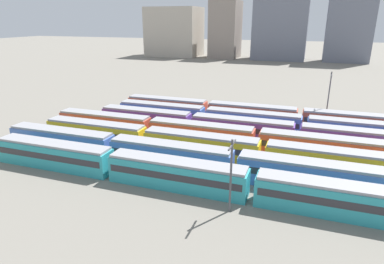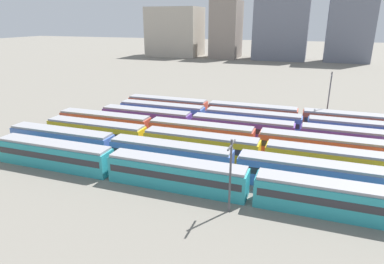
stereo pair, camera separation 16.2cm
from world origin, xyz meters
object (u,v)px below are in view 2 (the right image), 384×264
object	(u,v)px
train_track_1	(170,155)
catenary_pole_1	(329,96)
train_track_3	(201,134)
train_track_6	(300,118)
train_track_5	(252,121)
train_track_4	(297,134)
train_track_2	(263,153)
catenary_pole_0	(230,172)

from	to	relation	value
train_track_1	catenary_pole_1	bearing A→B (deg)	53.31
train_track_3	train_track_6	world-z (taller)	same
train_track_5	catenary_pole_1	size ratio (longest dim) A/B	5.18
train_track_4	train_track_6	xyz separation A→B (m)	(-0.00, 10.40, 0.00)
train_track_5	train_track_6	xyz separation A→B (m)	(8.43, 5.20, 0.00)
train_track_3	train_track_2	bearing A→B (deg)	-25.03
train_track_6	catenary_pole_0	xyz separation A→B (m)	(-5.96, -34.40, 2.88)
train_track_2	catenary_pole_1	size ratio (longest dim) A/B	6.93
train_track_3	train_track_1	bearing A→B (deg)	-96.42
train_track_5	train_track_1	bearing A→B (deg)	-111.47
train_track_4	catenary_pole_0	xyz separation A→B (m)	(-5.97, -24.00, 2.88)
train_track_1	train_track_2	size ratio (longest dim) A/B	0.75
train_track_3	train_track_5	distance (m)	12.54
train_track_3	train_track_6	distance (m)	21.95
train_track_1	train_track_3	distance (m)	10.47
train_track_2	train_track_5	xyz separation A→B (m)	(-4.13, 15.60, -0.00)
train_track_6	catenary_pole_0	distance (m)	35.03
train_track_5	train_track_2	bearing A→B (deg)	-75.18
train_track_4	catenary_pole_1	world-z (taller)	catenary_pole_1
train_track_2	catenary_pole_0	world-z (taller)	catenary_pole_0
train_track_2	train_track_5	bearing A→B (deg)	104.82
train_track_2	catenary_pole_1	xyz separation A→B (m)	(9.21, 23.69, 4.04)
catenary_pole_0	catenary_pole_1	distance (m)	38.85
train_track_4	catenary_pole_1	xyz separation A→B (m)	(4.91, 13.29, 4.04)
train_track_4	train_track_5	size ratio (longest dim) A/B	1.34
train_track_2	train_track_4	world-z (taller)	same
train_track_1	catenary_pole_1	size ratio (longest dim) A/B	5.18
train_track_3	catenary_pole_0	distance (m)	21.25
train_track_4	catenary_pole_0	world-z (taller)	catenary_pole_0
train_track_1	train_track_4	size ratio (longest dim) A/B	0.75
train_track_6	catenary_pole_1	bearing A→B (deg)	30.44
catenary_pole_0	train_track_2	bearing A→B (deg)	83.04
train_track_1	train_track_6	size ratio (longest dim) A/B	0.75
train_track_2	catenary_pole_0	distance (m)	14.00
train_track_4	catenary_pole_0	distance (m)	24.89
train_track_5	catenary_pole_0	xyz separation A→B (m)	(2.47, -29.20, 2.88)
train_track_4	train_track_6	distance (m)	10.40
train_track_1	train_track_4	world-z (taller)	same
train_track_4	catenary_pole_0	bearing A→B (deg)	-103.96
train_track_1	train_track_2	xyz separation A→B (m)	(12.31, 5.20, 0.00)
train_track_4	train_track_5	xyz separation A→B (m)	(-8.43, 5.20, -0.00)
catenary_pole_0	catenary_pole_1	world-z (taller)	catenary_pole_1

